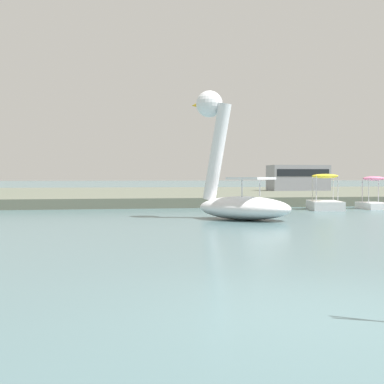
{
  "coord_description": "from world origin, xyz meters",
  "views": [
    {
      "loc": [
        -2.52,
        -5.16,
        1.45
      ],
      "look_at": [
        1.35,
        15.53,
        0.86
      ],
      "focal_mm": 49.48,
      "sensor_mm": 36.0,
      "label": 1
    }
  ],
  "objects_px": {
    "swan_boat": "(236,185)",
    "pedal_boat_pink": "(374,199)",
    "parked_van": "(298,177)",
    "pedal_boat_yellow": "(325,199)"
  },
  "relations": [
    {
      "from": "pedal_boat_pink",
      "to": "parked_van",
      "type": "xyz_separation_m",
      "value": [
        2.22,
        14.63,
        1.03
      ]
    },
    {
      "from": "parked_van",
      "to": "swan_boat",
      "type": "bearing_deg",
      "value": -117.51
    },
    {
      "from": "swan_boat",
      "to": "parked_van",
      "type": "distance_m",
      "value": 21.8
    },
    {
      "from": "pedal_boat_pink",
      "to": "parked_van",
      "type": "distance_m",
      "value": 14.84
    },
    {
      "from": "pedal_boat_yellow",
      "to": "pedal_boat_pink",
      "type": "xyz_separation_m",
      "value": [
        2.44,
        0.08,
        -0.0
      ]
    },
    {
      "from": "parked_van",
      "to": "pedal_boat_yellow",
      "type": "bearing_deg",
      "value": -107.55
    },
    {
      "from": "swan_boat",
      "to": "pedal_boat_yellow",
      "type": "height_order",
      "value": "swan_boat"
    },
    {
      "from": "swan_boat",
      "to": "pedal_boat_yellow",
      "type": "relative_size",
      "value": 1.73
    },
    {
      "from": "pedal_boat_yellow",
      "to": "parked_van",
      "type": "xyz_separation_m",
      "value": [
        4.65,
        14.71,
        1.03
      ]
    },
    {
      "from": "swan_boat",
      "to": "pedal_boat_pink",
      "type": "xyz_separation_m",
      "value": [
        7.85,
        4.7,
        -0.72
      ]
    }
  ]
}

